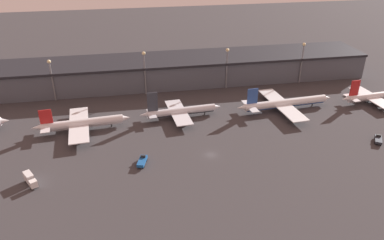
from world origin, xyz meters
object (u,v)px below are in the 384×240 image
at_px(airplane_1, 82,124).
at_px(airplane_3, 285,103).
at_px(airplane_4, 373,96).
at_px(service_vehicle_0, 30,179).
at_px(service_vehicle_2, 142,161).
at_px(airplane_2, 180,111).
at_px(service_vehicle_3, 378,139).

height_order(airplane_1, airplane_3, airplane_3).
bearing_deg(airplane_4, service_vehicle_0, -170.25).
bearing_deg(service_vehicle_2, airplane_3, -47.16).
xyz_separation_m(airplane_2, service_vehicle_2, (-19.77, -35.01, -1.81)).
xyz_separation_m(airplane_3, airplane_4, (46.77, 0.19, -0.17)).
xyz_separation_m(airplane_3, service_vehicle_3, (25.61, -35.51, -2.08)).
height_order(service_vehicle_0, service_vehicle_3, service_vehicle_0).
relative_size(service_vehicle_0, service_vehicle_2, 1.03).
xyz_separation_m(airplane_2, airplane_4, (96.72, -0.69, 0.03)).
bearing_deg(airplane_2, airplane_1, -178.87).
distance_m(airplane_1, service_vehicle_0, 38.77).
height_order(airplane_2, airplane_3, airplane_2).
distance_m(service_vehicle_2, service_vehicle_3, 95.35).
distance_m(airplane_2, service_vehicle_0, 70.50).
xyz_separation_m(airplane_4, service_vehicle_2, (-116.49, -34.32, -1.84)).
bearing_deg(airplane_2, airplane_3, -5.68).
distance_m(airplane_2, service_vehicle_2, 40.25).
bearing_deg(service_vehicle_0, service_vehicle_3, 61.48).
distance_m(airplane_4, service_vehicle_3, 41.54).
xyz_separation_m(airplane_4, service_vehicle_0, (-154.50, -39.70, -0.97)).
xyz_separation_m(service_vehicle_0, service_vehicle_2, (38.01, 5.38, -0.87)).
height_order(airplane_1, service_vehicle_2, airplane_1).
bearing_deg(airplane_4, airplane_3, 175.57).
xyz_separation_m(airplane_3, service_vehicle_0, (-107.73, -39.51, -1.14)).
xyz_separation_m(airplane_1, airplane_4, (140.12, 3.72, -0.14)).
height_order(airplane_4, service_vehicle_3, airplane_4).
distance_m(airplane_2, airplane_4, 96.72).
xyz_separation_m(airplane_4, service_vehicle_3, (-21.16, -35.70, -1.92)).
bearing_deg(service_vehicle_2, service_vehicle_3, -74.07).
xyz_separation_m(airplane_2, airplane_3, (49.95, -0.88, 0.20)).
relative_size(airplane_3, service_vehicle_3, 6.87).
distance_m(airplane_3, service_vehicle_0, 114.75).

